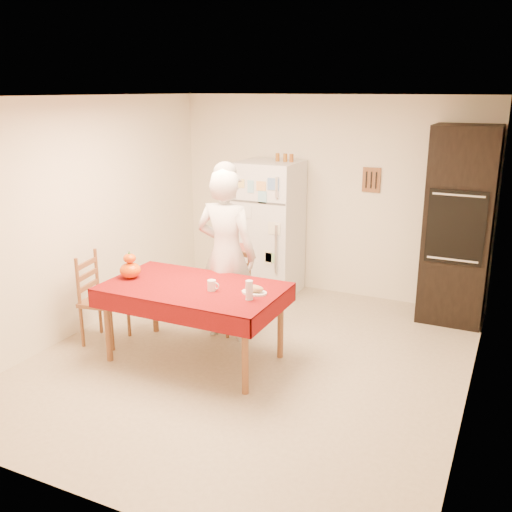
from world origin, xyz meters
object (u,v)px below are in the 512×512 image
Objects in this scene: refrigerator at (269,228)px; oven_cabinet at (459,226)px; chair_far at (231,284)px; dining_table at (194,293)px; pumpkin_lower at (130,270)px; coffee_mug at (212,285)px; wine_glass at (249,290)px; chair_left at (98,295)px; seated_woman at (226,255)px; bread_plate at (254,293)px.

oven_cabinet reaches higher than refrigerator.
oven_cabinet is at bearing 48.44° from chair_far.
pumpkin_lower reaches higher than dining_table.
coffee_mug is 0.57× the size of wine_glass.
chair_left is 5.40× the size of wine_glass.
seated_woman is at bearing 44.18° from pumpkin_lower.
refrigerator is 9.66× the size of wine_glass.
seated_woman reaches higher than chair_far.
seated_woman is (0.07, -0.23, 0.40)m from chair_far.
dining_table is at bearing -174.86° from bread_plate.
oven_cabinet is 10.56× the size of pumpkin_lower.
coffee_mug is at bearing 106.04° from seated_woman.
seated_woman reaches higher than coffee_mug.
oven_cabinet is 2.71m from wine_glass.
pumpkin_lower is 1.18× the size of wine_glass.
bread_plate is (-0.03, 0.16, -0.08)m from wine_glass.
refrigerator is 2.29m from oven_cabinet.
refrigerator is 2.11m from dining_table.
pumpkin_lower is at bearing 43.38° from seated_woman.
coffee_mug is at bearing -99.24° from chair_left.
chair_left is at bearing -145.91° from oven_cabinet.
chair_left reaches higher than dining_table.
chair_far is 1.00× the size of chair_left.
oven_cabinet is at bearing -145.01° from seated_woman.
coffee_mug is at bearing -131.09° from oven_cabinet.
seated_woman is (1.15, 0.68, 0.40)m from chair_left.
coffee_mug is at bearing -166.50° from bread_plate.
wine_glass is at bearing -123.48° from oven_cabinet.
dining_table is at bearing -97.13° from chair_left.
wine_glass is (0.62, -0.73, -0.06)m from seated_woman.
seated_woman is at bearing 130.33° from wine_glass.
wine_glass is (0.42, -0.06, 0.04)m from coffee_mug.
chair_left is at bearing -114.33° from refrigerator.
oven_cabinet is (2.28, 0.05, 0.25)m from refrigerator.
wine_glass reaches higher than dining_table.
chair_left is (-1.07, -0.91, 0.00)m from chair_far.
dining_table is at bearing 87.22° from seated_woman.
chair_left is 1.76m from bread_plate.
refrigerator is 1.00× the size of dining_table.
seated_woman reaches higher than dining_table.
wine_glass is at bearing -80.72° from bread_plate.
pumpkin_lower reaches higher than coffee_mug.
chair_left is at bearing 178.44° from wine_glass.
chair_left is (-1.12, -0.05, -0.18)m from dining_table.
refrigerator is at bearing 109.76° from wine_glass.
wine_glass is at bearing -9.10° from dining_table.
chair_left is 1.80m from wine_glass.
bread_plate is at bearing -96.30° from chair_left.
pumpkin_lower is 1.33m from wine_glass.
oven_cabinet reaches higher than chair_left.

